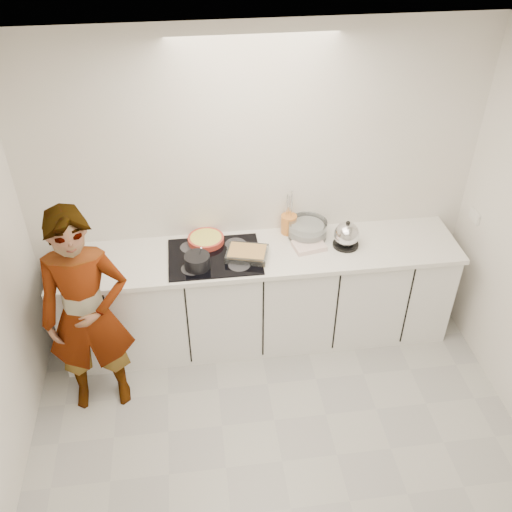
{
  "coord_description": "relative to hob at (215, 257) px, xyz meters",
  "views": [
    {
      "loc": [
        -0.49,
        -2.32,
        3.6
      ],
      "look_at": [
        -0.05,
        1.05,
        1.05
      ],
      "focal_mm": 40.0,
      "sensor_mm": 36.0,
      "label": 1
    }
  ],
  "objects": [
    {
      "name": "hob",
      "position": [
        0.0,
        0.0,
        0.0
      ],
      "size": [
        0.72,
        0.54,
        0.01
      ],
      "primitive_type": "cube",
      "color": "black",
      "rests_on": "countertop"
    },
    {
      "name": "kettle",
      "position": [
        1.06,
        0.02,
        0.09
      ],
      "size": [
        0.26,
        0.26,
        0.24
      ],
      "color": "black",
      "rests_on": "countertop"
    },
    {
      "name": "floor",
      "position": [
        0.35,
        -1.26,
        -0.92
      ],
      "size": [
        3.6,
        3.2,
        0.0
      ],
      "primitive_type": "cube",
      "color": "#AFB0AB",
      "rests_on": "ground"
    },
    {
      "name": "cook",
      "position": [
        -0.94,
        -0.5,
        -0.06
      ],
      "size": [
        0.65,
        0.45,
        1.72
      ],
      "primitive_type": "imported",
      "rotation": [
        0.0,
        0.0,
        0.06
      ],
      "color": "white",
      "rests_on": "floor"
    },
    {
      "name": "base_cabinets",
      "position": [
        0.35,
        0.02,
        -0.48
      ],
      "size": [
        3.2,
        0.58,
        0.87
      ],
      "primitive_type": "cube",
      "color": "white",
      "rests_on": "floor"
    },
    {
      "name": "tart_dish",
      "position": [
        -0.05,
        0.2,
        0.03
      ],
      "size": [
        0.3,
        0.3,
        0.05
      ],
      "color": "#C13B2D",
      "rests_on": "hob"
    },
    {
      "name": "saucepan",
      "position": [
        -0.14,
        -0.13,
        0.06
      ],
      "size": [
        0.25,
        0.25,
        0.19
      ],
      "color": "black",
      "rests_on": "hob"
    },
    {
      "name": "countertop",
      "position": [
        0.35,
        0.02,
        -0.03
      ],
      "size": [
        3.24,
        0.64,
        0.04
      ],
      "primitive_type": "cube",
      "color": "white",
      "rests_on": "base_cabinets"
    },
    {
      "name": "ceiling",
      "position": [
        0.35,
        -1.26,
        1.68
      ],
      "size": [
        3.6,
        3.2,
        0.0
      ],
      "primitive_type": "cube",
      "color": "white",
      "rests_on": "wall_back"
    },
    {
      "name": "baking_dish",
      "position": [
        0.25,
        -0.04,
        0.04
      ],
      "size": [
        0.37,
        0.31,
        0.06
      ],
      "color": "silver",
      "rests_on": "hob"
    },
    {
      "name": "utensil_crock",
      "position": [
        0.64,
        0.27,
        0.07
      ],
      "size": [
        0.16,
        0.16,
        0.16
      ],
      "primitive_type": "cylinder",
      "rotation": [
        0.0,
        0.0,
        -0.3
      ],
      "color": "orange",
      "rests_on": "countertop"
    },
    {
      "name": "mixing_bowl",
      "position": [
        0.78,
        0.18,
        0.06
      ],
      "size": [
        0.37,
        0.37,
        0.15
      ],
      "color": "silver",
      "rests_on": "countertop"
    },
    {
      "name": "tea_towel",
      "position": [
        0.76,
        0.03,
        0.01
      ],
      "size": [
        0.27,
        0.22,
        0.04
      ],
      "primitive_type": "cube",
      "rotation": [
        0.0,
        0.0,
        0.19
      ],
      "color": "white",
      "rests_on": "countertop"
    },
    {
      "name": "wall_back",
      "position": [
        0.35,
        0.34,
        0.38
      ],
      "size": [
        3.6,
        0.0,
        2.6
      ],
      "primitive_type": "cube",
      "color": "white",
      "rests_on": "ground"
    }
  ]
}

